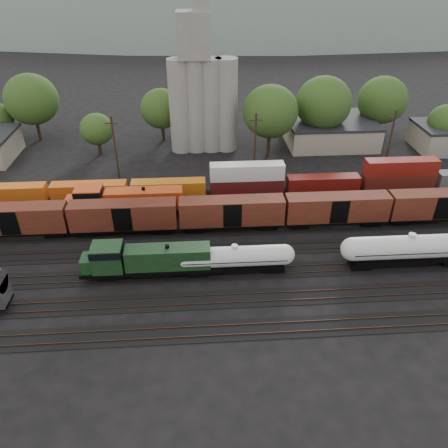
{
  "coord_description": "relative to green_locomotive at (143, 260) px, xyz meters",
  "views": [
    {
      "loc": [
        1.88,
        -48.77,
        35.19
      ],
      "look_at": [
        5.27,
        2.0,
        3.0
      ],
      "focal_mm": 35.0,
      "sensor_mm": 36.0,
      "label": 1
    }
  ],
  "objects": [
    {
      "name": "tank_car_b",
      "position": [
        33.71,
        0.0,
        0.13
      ],
      "size": [
        17.78,
        3.18,
        4.66
      ],
      "color": "silver",
      "rests_on": "ground"
    },
    {
      "name": "tree_band",
      "position": [
        5.71,
        43.89,
        5.13
      ],
      "size": [
        164.51,
        21.48,
        14.24
      ],
      "color": "black",
      "rests_on": "ground"
    },
    {
      "name": "green_locomotive",
      "position": [
        0.0,
        0.0,
        0.0
      ],
      "size": [
        17.43,
        3.08,
        4.61
      ],
      "color": "black",
      "rests_on": "ground"
    },
    {
      "name": "ground",
      "position": [
        5.19,
        5.0,
        -2.63
      ],
      "size": [
        600.0,
        600.0,
        0.0
      ],
      "primitive_type": "plane",
      "color": "black"
    },
    {
      "name": "boxcar_string",
      "position": [
        -11.32,
        10.0,
        0.49
      ],
      "size": [
        122.8,
        2.9,
        4.2
      ],
      "color": "black",
      "rests_on": "ground"
    },
    {
      "name": "tracks",
      "position": [
        5.19,
        5.0,
        -2.58
      ],
      "size": [
        180.0,
        33.2,
        0.2
      ],
      "color": "black",
      "rests_on": "ground"
    },
    {
      "name": "grain_silo",
      "position": [
        8.48,
        41.0,
        8.63
      ],
      "size": [
        13.4,
        5.0,
        29.0
      ],
      "color": "gray",
      "rests_on": "ground"
    },
    {
      "name": "distant_hills",
      "position": [
        29.11,
        265.0,
        -23.19
      ],
      "size": [
        860.0,
        286.0,
        130.0
      ],
      "color": "#59665B",
      "rests_on": "ground"
    },
    {
      "name": "industrial_sheds",
      "position": [
        11.82,
        40.25,
        -0.07
      ],
      "size": [
        119.38,
        17.26,
        5.1
      ],
      "color": "#9E937F",
      "rests_on": "ground"
    },
    {
      "name": "container_wall",
      "position": [
        5.6,
        20.0,
        -0.25
      ],
      "size": [
        160.0,
        2.6,
        5.8
      ],
      "color": "black",
      "rests_on": "ground"
    },
    {
      "name": "tank_car_a",
      "position": [
        11.32,
        0.0,
        -0.23
      ],
      "size": [
        15.25,
        2.73,
        4.0
      ],
      "color": "silver",
      "rests_on": "ground"
    },
    {
      "name": "utility_poles",
      "position": [
        5.19,
        27.0,
        3.58
      ],
      "size": [
        122.2,
        0.36,
        12.0
      ],
      "color": "black",
      "rests_on": "ground"
    },
    {
      "name": "orange_locomotive",
      "position": [
        -4.45,
        15.0,
        0.12
      ],
      "size": [
        19.41,
        3.23,
        4.85
      ],
      "color": "black",
      "rests_on": "ground"
    }
  ]
}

